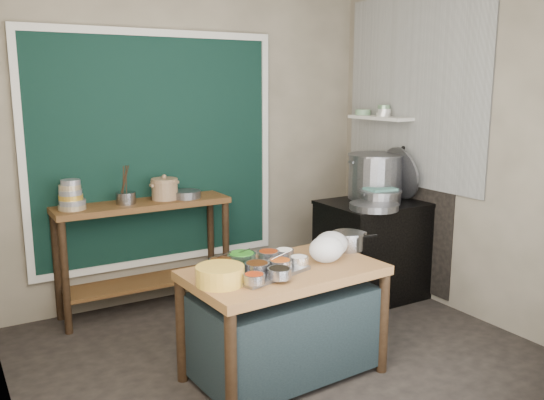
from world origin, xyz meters
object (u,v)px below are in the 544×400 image
yellow_basin (220,275)px  ceramic_crock (165,190)px  condiment_tray (261,271)px  stove_block (374,251)px  prep_table (284,323)px  stock_pot (375,176)px  steamer (380,197)px  utensil_cup (126,198)px  saucepan (348,241)px  back_counter (145,257)px

yellow_basin → ceramic_crock: 1.68m
condiment_tray → stove_block: bearing=27.1°
yellow_basin → prep_table: bearing=7.4°
prep_table → stock_pot: 2.00m
steamer → utensil_cup: bearing=158.1°
saucepan → ceramic_crock: ceramic_crock is taller
stove_block → yellow_basin: yellow_basin is taller
steamer → condiment_tray: bearing=-155.1°
prep_table → yellow_basin: size_ratio=4.32×
stove_block → yellow_basin: bearing=-155.2°
back_counter → stock_pot: stock_pot is taller
ceramic_crock → prep_table: bearing=-82.4°
back_counter → yellow_basin: (-0.08, -1.64, 0.33)m
ceramic_crock → steamer: 1.86m
yellow_basin → stock_pot: bearing=26.8°
stove_block → utensil_cup: utensil_cup is taller
steamer → back_counter: bearing=156.2°
utensil_cup → stock_pot: bearing=-15.2°
steamer → saucepan: bearing=-143.3°
condiment_tray → ceramic_crock: (-0.04, 1.58, 0.27)m
condiment_tray → stock_pot: (1.76, 0.98, 0.32)m
stock_pot → steamer: size_ratio=1.36×
utensil_cup → ceramic_crock: (0.34, 0.02, 0.03)m
prep_table → utensil_cup: bearing=106.1°
prep_table → steamer: size_ratio=3.25×
prep_table → back_counter: bearing=101.1°
utensil_cup → steamer: size_ratio=0.42×
saucepan → ceramic_crock: 1.68m
stove_block → stock_pot: (0.10, 0.13, 0.66)m
saucepan → stock_pot: size_ratio=0.45×
back_counter → utensil_cup: size_ratio=8.95×
ceramic_crock → steamer: (1.67, -0.82, -0.09)m
yellow_basin → steamer: steamer is taller
saucepan → prep_table: bearing=-162.7°
stove_block → utensil_cup: 2.24m
back_counter → yellow_basin: 1.68m
yellow_basin → back_counter: bearing=87.3°
prep_table → ceramic_crock: bearing=94.3°
saucepan → stove_block: bearing=44.7°
prep_table → ceramic_crock: size_ratio=5.28×
back_counter → stove_block: 2.04m
prep_table → stove_block: (1.49, 0.85, 0.05)m
stove_block → yellow_basin: size_ratio=3.11×
stove_block → condiment_tray: 1.90m
saucepan → utensil_cup: utensil_cup is taller
yellow_basin → saucepan: (1.10, 0.19, 0.01)m
yellow_basin → steamer: 2.11m
back_counter → saucepan: back_counter is taller
saucepan → stock_pot: stock_pot is taller
stock_pot → steamer: (-0.13, -0.23, -0.14)m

